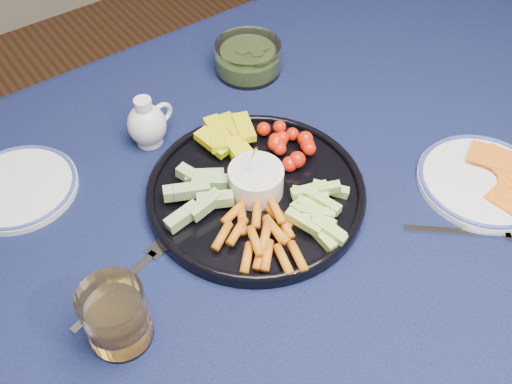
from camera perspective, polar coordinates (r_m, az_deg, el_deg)
dining_table at (r=0.92m, az=0.98°, el=-7.05°), size 1.67×1.07×0.75m
crudite_platter at (r=0.87m, az=-0.14°, el=0.29°), size 0.34×0.34×0.11m
creamer_pitcher at (r=0.97m, az=-10.81°, el=6.71°), size 0.08×0.07×0.09m
pickle_bowl at (r=1.11m, az=-0.80°, el=13.16°), size 0.13×0.13×0.06m
cheese_plate at (r=0.97m, az=21.77°, el=1.17°), size 0.20×0.20×0.02m
juice_tumbler at (r=0.74m, az=-13.72°, el=-12.19°), size 0.08×0.08×0.10m
fork_left at (r=0.82m, az=-12.30°, el=-8.08°), size 0.18×0.07×0.00m
fork_right at (r=0.90m, az=21.37°, el=-3.88°), size 0.15×0.13×0.00m
side_plate_extra at (r=0.97m, az=-22.65°, el=0.44°), size 0.18×0.18×0.02m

